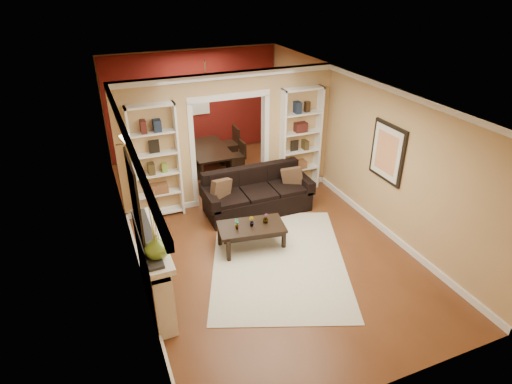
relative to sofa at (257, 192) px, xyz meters
name	(u,v)px	position (x,y,z in m)	size (l,w,h in m)	color
floor	(251,224)	(-0.31, -0.45, -0.43)	(8.00, 8.00, 0.00)	brown
ceiling	(250,87)	(-0.31, -0.45, 2.27)	(8.00, 8.00, 0.00)	white
wall_back	(194,103)	(-0.31, 3.55, 0.92)	(8.00, 8.00, 0.00)	tan
wall_front	(391,303)	(-0.31, -4.45, 0.92)	(8.00, 8.00, 0.00)	tan
wall_left	(124,182)	(-2.56, -0.45, 0.92)	(8.00, 8.00, 0.00)	tan
wall_right	(356,144)	(1.94, -0.45, 0.92)	(8.00, 8.00, 0.00)	tan
partition_wall	(229,139)	(-0.31, 0.75, 0.92)	(4.50, 0.15, 2.70)	tan
red_back_panel	(194,105)	(-0.31, 3.52, 0.89)	(4.44, 0.04, 2.64)	maroon
dining_window	(194,96)	(-0.31, 3.48, 1.12)	(0.78, 0.03, 0.98)	#8CA5CC
area_rug	(278,259)	(-0.31, -1.70, -0.42)	(2.22, 3.11, 0.01)	beige
sofa	(257,192)	(0.00, 0.00, 0.00)	(2.19, 0.95, 0.86)	black
pillow_left	(221,190)	(-0.78, -0.02, 0.22)	(0.46, 0.13, 0.46)	brown
pillow_right	(293,177)	(0.78, -0.02, 0.20)	(0.42, 0.12, 0.42)	brown
coffee_table	(251,236)	(-0.59, -1.15, -0.21)	(1.16, 0.63, 0.44)	black
plant_left	(237,224)	(-0.86, -1.15, 0.11)	(0.11, 0.07, 0.21)	#336626
plant_center	(251,221)	(-0.59, -1.15, 0.10)	(0.10, 0.08, 0.18)	#336626
plant_right	(266,218)	(-0.32, -1.15, 0.10)	(0.10, 0.10, 0.18)	#336626
bookshelf_left	(156,163)	(-1.86, 0.58, 0.72)	(0.90, 0.30, 2.30)	white
bookshelf_right	(300,141)	(1.24, 0.58, 0.72)	(0.90, 0.30, 2.30)	white
fireplace	(156,270)	(-2.40, -1.95, 0.15)	(0.32, 1.70, 1.16)	white
vase	(156,246)	(-2.40, -2.45, 0.90)	(0.32, 0.32, 0.33)	olive
mirror	(135,198)	(-2.54, -1.95, 1.37)	(0.03, 0.95, 1.10)	silver
wall_sconce	(121,142)	(-2.46, 0.10, 1.40)	(0.18, 0.18, 0.22)	#FFE0A5
framed_art	(387,153)	(1.90, -1.45, 1.12)	(0.04, 0.85, 1.05)	black
dining_table	(210,159)	(-0.31, 2.32, -0.14)	(0.90, 1.62, 0.57)	black
dining_chair_nw	(191,163)	(-0.86, 2.02, -0.05)	(0.37, 0.37, 0.75)	black
dining_chair_ne	(235,156)	(0.24, 2.02, -0.05)	(0.37, 0.37, 0.75)	black
dining_chair_sw	(185,154)	(-0.86, 2.62, -0.04)	(0.39, 0.39, 0.78)	black
dining_chair_se	(227,145)	(0.24, 2.62, 0.03)	(0.46, 0.46, 0.93)	black
chandelier	(207,89)	(-0.31, 2.25, 1.59)	(0.50, 0.50, 0.30)	#3D2B1C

